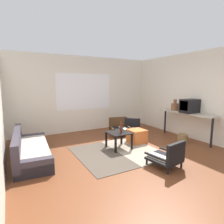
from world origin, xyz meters
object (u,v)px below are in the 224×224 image
object	(u,v)px
armchair_by_window	(119,127)
ottoman_orange	(137,136)
armchair_corner	(131,128)
console_shelf	(186,115)
clay_vase	(175,106)
couch	(29,150)
crt_television	(190,106)
coffee_table	(119,135)
wicker_basket	(183,138)
glass_bottle	(121,128)
armchair_striped_foreground	(168,156)

from	to	relation	value
armchair_by_window	ottoman_orange	xyz separation A→B (m)	(0.02, -0.97, -0.07)
armchair_corner	ottoman_orange	size ratio (longest dim) A/B	1.73
console_shelf	clay_vase	size ratio (longest dim) A/B	5.15
clay_vase	couch	bearing A→B (deg)	176.98
ottoman_orange	crt_television	distance (m)	1.84
couch	armchair_corner	world-z (taller)	couch
crt_television	armchair_corner	bearing A→B (deg)	131.29
coffee_table	wicker_basket	bearing A→B (deg)	-14.44
armchair_by_window	wicker_basket	world-z (taller)	armchair_by_window
couch	console_shelf	size ratio (longest dim) A/B	1.15
couch	ottoman_orange	xyz separation A→B (m)	(2.91, -0.23, -0.01)
couch	wicker_basket	xyz separation A→B (m)	(4.10, -0.89, -0.09)
console_shelf	glass_bottle	xyz separation A→B (m)	(-2.21, 0.26, -0.19)
armchair_by_window	crt_television	size ratio (longest dim) A/B	1.42
ottoman_orange	clay_vase	size ratio (longest dim) A/B	1.29
armchair_striped_foreground	ottoman_orange	distance (m)	1.73
couch	coffee_table	distance (m)	2.23
armchair_by_window	ottoman_orange	size ratio (longest dim) A/B	1.60
couch	glass_bottle	xyz separation A→B (m)	(2.23, -0.44, 0.37)
glass_bottle	wicker_basket	size ratio (longest dim) A/B	1.03
crt_television	wicker_basket	bearing A→B (deg)	-165.71
armchair_by_window	armchair_corner	xyz separation A→B (m)	(0.36, -0.20, -0.03)
glass_bottle	armchair_striped_foreground	bearing A→B (deg)	-80.99
armchair_striped_foreground	console_shelf	xyz separation A→B (m)	(1.98, 1.20, 0.53)
crt_television	armchair_by_window	bearing A→B (deg)	134.88
wicker_basket	coffee_table	bearing A→B (deg)	165.56
armchair_striped_foreground	coffee_table	bearing A→B (deg)	100.26
armchair_corner	glass_bottle	world-z (taller)	glass_bottle
coffee_table	armchair_striped_foreground	size ratio (longest dim) A/B	0.86
couch	clay_vase	distance (m)	4.51
crt_television	wicker_basket	size ratio (longest dim) A/B	1.77
armchair_striped_foreground	crt_television	distance (m)	2.40
console_shelf	crt_television	world-z (taller)	crt_television
console_shelf	glass_bottle	world-z (taller)	console_shelf
console_shelf	clay_vase	world-z (taller)	clay_vase
console_shelf	armchair_striped_foreground	bearing A→B (deg)	-148.73
armchair_striped_foreground	ottoman_orange	size ratio (longest dim) A/B	1.50
crt_television	glass_bottle	xyz separation A→B (m)	(-2.20, 0.36, -0.49)
crt_television	clay_vase	world-z (taller)	crt_television
armchair_corner	crt_television	bearing A→B (deg)	-48.71
wicker_basket	crt_television	bearing A→B (deg)	14.29
ottoman_orange	wicker_basket	world-z (taller)	ottoman_orange
couch	armchair_striped_foreground	bearing A→B (deg)	-37.70
armchair_by_window	ottoman_orange	distance (m)	0.97
crt_television	glass_bottle	size ratio (longest dim) A/B	1.73
couch	crt_television	bearing A→B (deg)	-10.32
armchair_corner	wicker_basket	world-z (taller)	armchair_corner
couch	armchair_striped_foreground	size ratio (longest dim) A/B	3.07
ottoman_orange	wicker_basket	distance (m)	1.37
coffee_table	armchair_striped_foreground	xyz separation A→B (m)	(0.27, -1.50, -0.12)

